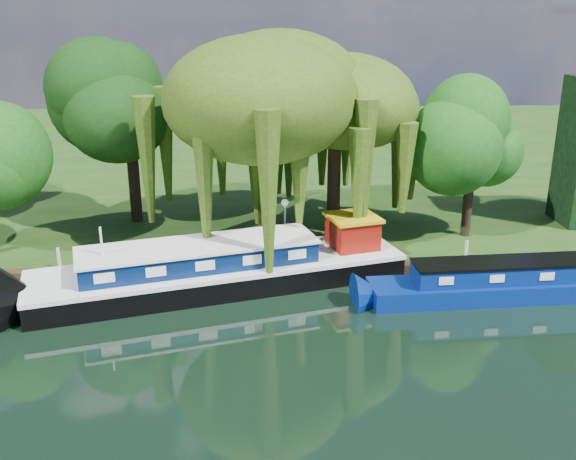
{
  "coord_description": "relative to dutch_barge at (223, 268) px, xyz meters",
  "views": [
    {
      "loc": [
        -0.87,
        -19.51,
        11.72
      ],
      "look_at": [
        0.45,
        6.47,
        2.8
      ],
      "focal_mm": 40.0,
      "sensor_mm": 36.0,
      "label": 1
    }
  ],
  "objects": [
    {
      "name": "ground",
      "position": [
        2.41,
        -7.01,
        -0.86
      ],
      "size": [
        120.0,
        120.0,
        0.0
      ],
      "primitive_type": "plane",
      "color": "black"
    },
    {
      "name": "far_bank",
      "position": [
        2.41,
        26.99,
        -0.64
      ],
      "size": [
        120.0,
        52.0,
        0.45
      ],
      "primitive_type": "cube",
      "color": "#17380F",
      "rests_on": "ground"
    },
    {
      "name": "dutch_barge",
      "position": [
        0.0,
        0.0,
        0.0
      ],
      "size": [
        16.92,
        8.07,
        3.49
      ],
      "rotation": [
        0.0,
        0.0,
        0.27
      ],
      "color": "black",
      "rests_on": "ground"
    },
    {
      "name": "narrowboat",
      "position": [
        12.45,
        -1.76,
        -0.22
      ],
      "size": [
        12.49,
        2.79,
        1.81
      ],
      "rotation": [
        0.0,
        0.0,
        0.06
      ],
      "color": "navy",
      "rests_on": "ground"
    },
    {
      "name": "willow_left",
      "position": [
        2.08,
        4.81,
        6.83
      ],
      "size": [
        8.32,
        8.32,
        9.97
      ],
      "color": "black",
      "rests_on": "far_bank"
    },
    {
      "name": "willow_right",
      "position": [
        5.62,
        6.12,
        5.7
      ],
      "size": [
        6.88,
        6.88,
        8.38
      ],
      "color": "black",
      "rests_on": "far_bank"
    },
    {
      "name": "tree_far_mid",
      "position": [
        -5.25,
        8.42,
        5.87
      ],
      "size": [
        5.58,
        5.58,
        9.13
      ],
      "color": "black",
      "rests_on": "far_bank"
    },
    {
      "name": "tree_far_right",
      "position": [
        12.55,
        5.06,
        4.53
      ],
      "size": [
        4.38,
        4.38,
        7.16
      ],
      "color": "black",
      "rests_on": "far_bank"
    },
    {
      "name": "lamppost",
      "position": [
        2.91,
        3.49,
        1.56
      ],
      "size": [
        0.36,
        0.36,
        2.56
      ],
      "color": "silver",
      "rests_on": "far_bank"
    },
    {
      "name": "mooring_posts",
      "position": [
        1.91,
        1.39,
        0.09
      ],
      "size": [
        19.16,
        0.16,
        1.0
      ],
      "color": "silver",
      "rests_on": "far_bank"
    }
  ]
}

